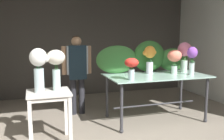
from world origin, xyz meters
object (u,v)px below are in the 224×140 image
Objects in this scene: vase_sunset_ranunculus at (150,57)px; vase_coral_stock at (175,58)px; vase_cream_lisianthus_tall at (56,63)px; vase_scarlet_lilies at (131,65)px; vase_violet_peonies at (192,58)px; florist at (77,67)px; vase_rosy_roses at (184,53)px; vase_white_roses_tall at (39,66)px; side_table_white at (49,100)px; display_table_glass at (156,81)px.

vase_coral_stock is at bearing -17.28° from vase_sunset_ranunculus.
vase_cream_lisianthus_tall reaches higher than vase_coral_stock.
vase_cream_lisianthus_tall is at bearing -169.65° from vase_coral_stock.
vase_violet_peonies reaches higher than vase_scarlet_lilies.
vase_rosy_roses is at bearing -18.11° from florist.
vase_scarlet_lilies is at bearing 4.35° from vase_white_roses_tall.
vase_rosy_roses is at bearing 11.51° from vase_cream_lisianthus_tall.
vase_white_roses_tall is at bearing -175.14° from vase_violet_peonies.
vase_sunset_ranunculus reaches higher than vase_coral_stock.
vase_rosy_roses is (0.06, 0.34, 0.05)m from vase_violet_peonies.
vase_sunset_ranunculus is 1.87m from vase_cream_lisianthus_tall.
vase_coral_stock is (-0.27, -0.10, -0.07)m from vase_rosy_roses.
florist is at bearing 66.43° from vase_cream_lisianthus_tall.
vase_scarlet_lilies is 0.69× the size of vase_sunset_ranunculus.
vase_cream_lisianthus_tall is at bearing -113.57° from florist.
side_table_white is 0.54m from vase_cream_lisianthus_tall.
vase_violet_peonies is 0.82× the size of vase_white_roses_tall.
display_table_glass is 0.85m from vase_rosy_roses.
vase_cream_lisianthus_tall is (-2.51, -0.51, -0.05)m from vase_rosy_roses.
display_table_glass is 5.06× the size of vase_scarlet_lilies.
vase_violet_peonies is 0.87× the size of vase_cream_lisianthus_tall.
vase_rosy_roses is (2.63, 0.57, 0.57)m from side_table_white.
vase_scarlet_lilies is 0.70× the size of vase_violet_peonies.
vase_cream_lisianthus_tall reaches higher than side_table_white.
vase_violet_peonies is 0.98× the size of vase_sunset_ranunculus.
display_table_glass is 2.17m from vase_white_roses_tall.
florist is (-1.33, 0.78, 0.23)m from display_table_glass.
vase_rosy_roses is at bearing 80.08° from vase_violet_peonies.
side_table_white is at bearing -167.84° from vase_rosy_roses.
florist is 4.31× the size of vase_scarlet_lilies.
florist reaches higher than vase_scarlet_lilies.
vase_sunset_ranunculus is 0.90× the size of vase_rosy_roses.
vase_sunset_ranunculus reaches higher than vase_violet_peonies.
vase_white_roses_tall is at bearing -163.35° from vase_sunset_ranunculus.
vase_scarlet_lilies is 0.81× the size of vase_coral_stock.
florist is 1.29m from vase_cream_lisianthus_tall.
side_table_white is 2.15× the size of vase_scarlet_lilies.
vase_coral_stock is (1.03, 0.36, 0.06)m from vase_scarlet_lilies.
vase_white_roses_tall is (-1.45, -0.11, 0.06)m from vase_scarlet_lilies.
florist is at bearing 154.23° from vase_sunset_ranunculus.
florist reaches higher than side_table_white.
vase_sunset_ranunculus reaches higher than vase_cream_lisianthus_tall.
side_table_white is 1.73× the size of vase_coral_stock.
vase_rosy_roses reaches higher than vase_coral_stock.
vase_coral_stock is 0.75× the size of vase_cream_lisianthus_tall.
vase_sunset_ranunculus reaches higher than display_table_glass.
display_table_glass is 0.48m from vase_sunset_ranunculus.
display_table_glass is 3.49× the size of vase_sunset_ranunculus.
vase_rosy_roses is (2.00, -0.65, 0.27)m from florist.
vase_rosy_roses is 0.98× the size of vase_cream_lisianthus_tall.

